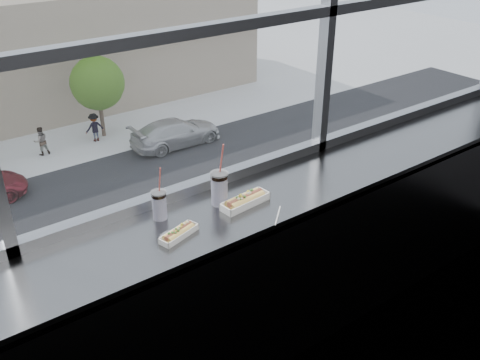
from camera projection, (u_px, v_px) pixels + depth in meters
wall_back_lower at (195, 269)px, 3.32m from camera, size 6.00×0.00×6.00m
counter at (219, 217)px, 2.88m from camera, size 6.00×0.55×0.06m
counter_fascia at (247, 317)px, 2.94m from camera, size 6.00×0.04×1.04m
hotdog_tray_left at (179, 233)px, 2.65m from camera, size 0.23×0.13×0.05m
hotdog_tray_right at (245, 200)px, 2.92m from camera, size 0.30×0.12×0.07m
soda_cup_left at (159, 204)px, 2.77m from camera, size 0.08×0.08×0.30m
soda_cup_right at (219, 187)px, 2.89m from camera, size 0.10×0.10×0.36m
loose_straw at (278, 216)px, 2.83m from camera, size 0.15×0.13×0.01m
wrapper at (171, 235)px, 2.64m from camera, size 0.11×0.08×0.03m
car_near_e at (238, 186)px, 25.93m from camera, size 3.07×6.46×2.10m
car_near_d at (126, 225)px, 22.77m from camera, size 3.08×6.74×2.20m
car_far_c at (176, 128)px, 32.20m from camera, size 2.73×6.55×2.18m
pedestrian_d at (94, 125)px, 32.78m from camera, size 0.96×0.72×2.16m
pedestrian_c at (40, 138)px, 31.06m from camera, size 0.92×0.69×2.07m
tree_right at (97, 83)px, 32.37m from camera, size 3.30×3.30×5.15m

